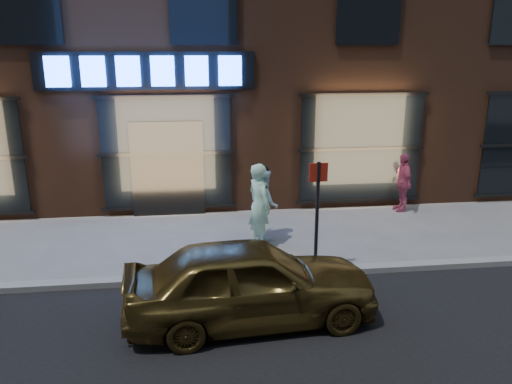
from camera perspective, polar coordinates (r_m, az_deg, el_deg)
The scene contains 8 objects.
ground at distance 9.42m, azimuth -10.83°, elevation -10.15°, with size 90.00×90.00×0.00m, color slate.
curb at distance 9.39m, azimuth -10.84°, elevation -9.82°, with size 60.00×0.25×0.12m, color gray.
storefront_building at distance 16.47m, azimuth -10.07°, elevation 19.46°, with size 30.20×8.28×10.30m.
man_bowtie at distance 10.64m, azimuth 0.39°, elevation -1.48°, with size 0.66×0.43×1.81m, color #C2FFE5.
man_cap at distance 11.14m, azimuth 0.88°, elevation -1.27°, with size 0.77×0.60×1.59m, color white.
passerby at distance 13.52m, azimuth 16.42°, elevation 1.09°, with size 0.90×0.37×1.53m, color #BC4D6F.
gold_sedan at distance 7.80m, azimuth -0.61°, elevation -10.22°, with size 1.56×3.89×1.32m, color brown.
sign_post at distance 9.25m, azimuth 7.01°, elevation -1.74°, with size 0.34×0.07×2.16m.
Camera 1 is at (0.72, -8.44, 4.12)m, focal length 35.00 mm.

